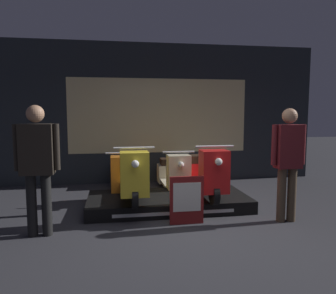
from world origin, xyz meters
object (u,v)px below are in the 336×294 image
(scooter_display_left, at_px, (132,176))
(street_bollard, at_px, (30,184))
(scooter_backrow_1, at_px, (173,174))
(person_right_browsing, at_px, (288,157))
(scooter_display_right, at_px, (203,174))
(price_sign_board, at_px, (187,200))
(scooter_backrow_0, at_px, (122,176))
(person_left_browsing, at_px, (37,160))

(scooter_display_left, bearing_deg, street_bollard, -178.32)
(scooter_backrow_1, distance_m, person_right_browsing, 2.53)
(scooter_display_right, bearing_deg, price_sign_board, -120.13)
(person_right_browsing, relative_size, street_bollard, 1.64)
(scooter_display_left, xyz_separation_m, scooter_backrow_0, (-0.15, 1.09, -0.21))
(scooter_display_left, relative_size, person_left_browsing, 1.00)
(scooter_display_right, bearing_deg, scooter_display_left, 180.00)
(scooter_display_left, relative_size, scooter_backrow_1, 1.00)
(scooter_backrow_1, xyz_separation_m, person_right_browsing, (1.37, -2.03, 0.61))
(scooter_display_right, distance_m, scooter_backrow_0, 1.76)
(person_right_browsing, bearing_deg, person_left_browsing, 180.00)
(person_left_browsing, bearing_deg, scooter_backrow_0, 60.81)
(scooter_backrow_1, bearing_deg, price_sign_board, -94.06)
(scooter_backrow_0, xyz_separation_m, person_right_browsing, (2.40, -2.03, 0.61))
(scooter_display_left, xyz_separation_m, street_bollard, (-1.61, -0.05, -0.07))
(person_right_browsing, height_order, street_bollard, person_right_browsing)
(scooter_backrow_1, relative_size, person_right_browsing, 1.02)
(person_right_browsing, bearing_deg, price_sign_board, 175.35)
(scooter_display_right, relative_size, person_right_browsing, 1.02)
(scooter_backrow_0, bearing_deg, street_bollard, -142.08)
(scooter_display_left, relative_size, price_sign_board, 2.44)
(person_left_browsing, height_order, street_bollard, person_left_browsing)
(scooter_backrow_0, relative_size, street_bollard, 1.68)
(scooter_backrow_0, bearing_deg, person_right_browsing, -40.30)
(scooter_display_right, bearing_deg, street_bollard, -179.05)
(scooter_backrow_1, relative_size, price_sign_board, 2.44)
(scooter_display_right, height_order, scooter_backrow_0, scooter_display_right)
(scooter_display_right, xyz_separation_m, street_bollard, (-2.83, -0.05, -0.07))
(price_sign_board, bearing_deg, person_left_browsing, -176.55)
(person_right_browsing, height_order, price_sign_board, person_right_browsing)
(scooter_backrow_1, xyz_separation_m, price_sign_board, (-0.14, -1.91, -0.01))
(street_bollard, bearing_deg, scooter_backrow_1, 24.57)
(scooter_display_left, bearing_deg, scooter_backrow_1, 51.03)
(price_sign_board, bearing_deg, scooter_display_right, 59.87)
(scooter_backrow_0, relative_size, price_sign_board, 2.44)
(scooter_backrow_0, height_order, price_sign_board, scooter_backrow_0)
(scooter_display_left, xyz_separation_m, price_sign_board, (0.75, -0.82, -0.22))
(scooter_backrow_1, bearing_deg, person_left_browsing, -136.79)
(scooter_backrow_1, bearing_deg, street_bollard, -155.43)
(scooter_backrow_1, xyz_separation_m, street_bollard, (-2.49, -1.14, 0.14))
(scooter_display_right, height_order, street_bollard, scooter_display_right)
(scooter_backrow_0, height_order, street_bollard, street_bollard)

